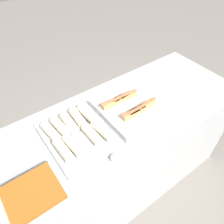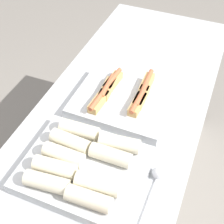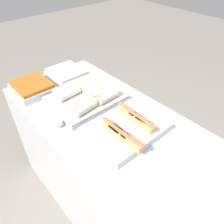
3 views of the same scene
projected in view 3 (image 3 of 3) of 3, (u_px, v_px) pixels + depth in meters
ground_plane at (121, 210)px, 1.89m from camera, size 12.00×12.00×0.00m
counter at (123, 178)px, 1.59m from camera, size 1.90×0.76×0.94m
tray_hotdogs at (126, 128)px, 1.27m from camera, size 0.37×0.44×0.10m
tray_wraps at (86, 97)px, 1.50m from camera, size 0.38×0.47×0.11m
tray_side_front at (33, 87)px, 1.61m from camera, size 0.29×0.26×0.07m
tray_side_back at (67, 74)px, 1.76m from camera, size 0.29×0.26×0.07m
serving_spoon_near at (57, 122)px, 1.33m from camera, size 0.26×0.05×0.05m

